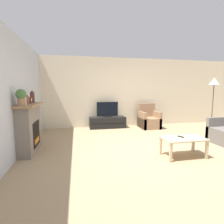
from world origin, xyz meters
TOP-DOWN VIEW (x-y plane):
  - ground_plane at (0.00, 0.00)m, footprint 24.00×24.00m
  - wall_back at (0.00, 2.94)m, footprint 12.00×0.06m
  - wall_left at (-3.03, 0.00)m, footprint 0.06×12.00m
  - fireplace at (-2.84, 0.54)m, footprint 0.42×1.30m
  - mantel_vase_left at (-2.83, 0.16)m, footprint 0.11×0.11m
  - mantel_vase_centre_left at (-2.83, 0.45)m, footprint 0.07×0.07m
  - mantel_vase_right at (-2.83, 0.93)m, footprint 0.11×0.11m
  - mantel_clock at (-2.82, 0.67)m, footprint 0.08×0.11m
  - potted_plant at (-2.83, -0.01)m, footprint 0.21×0.21m
  - tv_stand at (-0.57, 2.65)m, footprint 1.38×0.45m
  - tv at (-0.57, 2.65)m, footprint 0.82×0.18m
  - armchair at (1.00, 2.38)m, footprint 0.70×0.76m
  - coffee_table at (0.56, -0.53)m, footprint 0.93×0.52m
  - remote at (0.53, -0.47)m, footprint 0.10×0.15m
  - floor_lamp at (2.40, 0.78)m, footprint 0.31×0.31m

SIDE VIEW (x-z plane):
  - ground_plane at x=0.00m, z-range 0.00..0.00m
  - tv_stand at x=-0.57m, z-range 0.00..0.42m
  - armchair at x=1.00m, z-range -0.17..0.76m
  - coffee_table at x=0.56m, z-range 0.15..0.58m
  - remote at x=0.53m, z-range 0.43..0.45m
  - fireplace at x=-2.84m, z-range 0.01..1.16m
  - tv at x=-0.57m, z-range 0.40..0.98m
  - mantel_clock at x=-2.82m, z-range 1.14..1.29m
  - mantel_vase_left at x=-2.83m, z-range 1.13..1.36m
  - mantel_vase_centre_left at x=-2.83m, z-range 1.14..1.36m
  - mantel_vase_right at x=-2.83m, z-range 1.13..1.44m
  - potted_plant at x=-2.83m, z-range 1.17..1.51m
  - wall_back at x=0.00m, z-range 0.00..2.70m
  - wall_left at x=-3.03m, z-range 0.00..2.70m
  - floor_lamp at x=2.40m, z-range 0.66..2.50m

